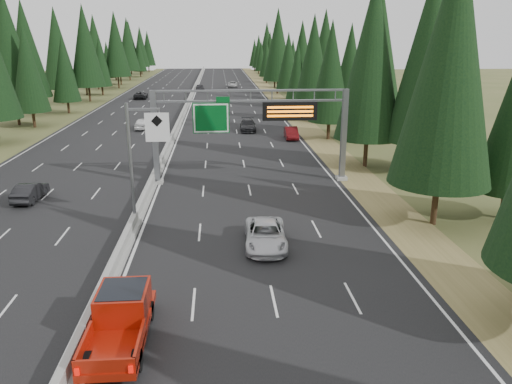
# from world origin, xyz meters

# --- Properties ---
(road) EXTENTS (32.00, 260.00, 0.08)m
(road) POSITION_xyz_m (0.00, 80.00, 0.04)
(road) COLOR black
(road) RESTS_ON ground
(shoulder_right) EXTENTS (3.60, 260.00, 0.06)m
(shoulder_right) POSITION_xyz_m (17.80, 80.00, 0.03)
(shoulder_right) COLOR olive
(shoulder_right) RESTS_ON ground
(shoulder_left) EXTENTS (3.60, 260.00, 0.06)m
(shoulder_left) POSITION_xyz_m (-17.80, 80.00, 0.03)
(shoulder_left) COLOR #485327
(shoulder_left) RESTS_ON ground
(median_barrier) EXTENTS (0.70, 260.00, 0.85)m
(median_barrier) POSITION_xyz_m (0.00, 80.00, 0.41)
(median_barrier) COLOR gray
(median_barrier) RESTS_ON road
(sign_gantry) EXTENTS (16.75, 0.98, 7.80)m
(sign_gantry) POSITION_xyz_m (8.92, 34.88, 5.27)
(sign_gantry) COLOR slate
(sign_gantry) RESTS_ON road
(hov_sign_pole) EXTENTS (2.80, 0.50, 8.00)m
(hov_sign_pole) POSITION_xyz_m (0.58, 24.97, 4.72)
(hov_sign_pole) COLOR slate
(hov_sign_pole) RESTS_ON road
(tree_row_right) EXTENTS (12.35, 241.47, 18.82)m
(tree_row_right) POSITION_xyz_m (22.10, 63.96, 9.06)
(tree_row_right) COLOR black
(tree_row_right) RESTS_ON ground
(tree_row_left) EXTENTS (12.35, 243.54, 18.58)m
(tree_row_left) POSITION_xyz_m (-22.10, 80.52, 9.47)
(tree_row_left) COLOR black
(tree_row_left) RESTS_ON ground
(silver_minivan) EXTENTS (2.62, 5.27, 1.43)m
(silver_minivan) POSITION_xyz_m (8.21, 20.94, 0.80)
(silver_minivan) COLOR silver
(silver_minivan) RESTS_ON road
(red_pickup) EXTENTS (2.13, 5.96, 1.94)m
(red_pickup) POSITION_xyz_m (1.50, 12.05, 1.15)
(red_pickup) COLOR black
(red_pickup) RESTS_ON road
(car_ahead_green) EXTENTS (1.89, 4.48, 1.51)m
(car_ahead_green) POSITION_xyz_m (5.20, 69.31, 0.84)
(car_ahead_green) COLOR #125227
(car_ahead_green) RESTS_ON road
(car_ahead_dkred) EXTENTS (1.70, 4.42, 1.44)m
(car_ahead_dkred) POSITION_xyz_m (14.50, 53.88, 0.80)
(car_ahead_dkred) COLOR #550C0E
(car_ahead_dkred) RESTS_ON road
(car_ahead_dkgrey) EXTENTS (2.23, 5.17, 1.48)m
(car_ahead_dkgrey) POSITION_xyz_m (9.52, 59.87, 0.82)
(car_ahead_dkgrey) COLOR black
(car_ahead_dkgrey) RESTS_ON road
(car_ahead_white) EXTENTS (2.56, 5.26, 1.44)m
(car_ahead_white) POSITION_xyz_m (9.48, 124.04, 0.80)
(car_ahead_white) COLOR #B9B9B9
(car_ahead_white) RESTS_ON road
(car_ahead_far) EXTENTS (2.38, 4.93, 1.62)m
(car_ahead_far) POSITION_xyz_m (1.50, 113.64, 0.89)
(car_ahead_far) COLOR black
(car_ahead_far) RESTS_ON road
(car_onc_near) EXTENTS (1.61, 4.24, 1.38)m
(car_onc_near) POSITION_xyz_m (-8.76, 31.05, 0.77)
(car_onc_near) COLOR black
(car_onc_near) RESTS_ON road
(car_onc_white) EXTENTS (1.79, 4.41, 1.50)m
(car_onc_white) POSITION_xyz_m (-4.73, 62.27, 0.83)
(car_onc_white) COLOR white
(car_onc_white) RESTS_ON road
(car_onc_far) EXTENTS (2.67, 5.51, 1.51)m
(car_onc_far) POSITION_xyz_m (-10.18, 99.08, 0.83)
(car_onc_far) COLOR black
(car_onc_far) RESTS_ON road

